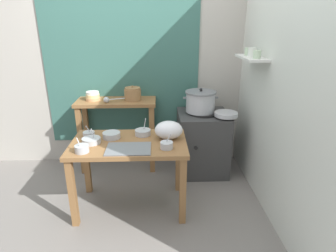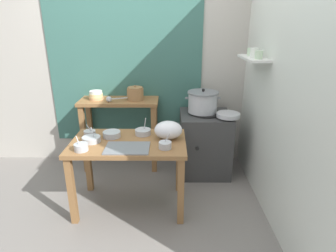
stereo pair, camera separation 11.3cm
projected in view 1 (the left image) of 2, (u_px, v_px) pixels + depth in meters
name	position (u px, v px, depth m)	size (l,w,h in m)	color
ground_plane	(132.00, 203.00, 2.99)	(9.00, 9.00, 0.00)	gray
wall_back	(141.00, 63.00, 3.56)	(4.40, 0.12, 2.60)	#B2ADA3
wall_right	(271.00, 76.00, 2.77)	(0.30, 3.20, 2.60)	silver
prep_table	(129.00, 152.00, 2.75)	(1.10, 0.66, 0.72)	olive
back_shelf_table	(117.00, 118.00, 3.52)	(0.96, 0.40, 0.90)	olive
stove_block	(202.00, 142.00, 3.54)	(0.60, 0.61, 0.78)	#383838
steamer_pot	(200.00, 101.00, 3.37)	(0.41, 0.37, 0.28)	#B7BABF
clay_pot	(133.00, 94.00, 3.42)	(0.20, 0.20, 0.18)	olive
bowl_stack_enamel	(93.00, 96.00, 3.43)	(0.17, 0.17, 0.11)	tan
ladle	(107.00, 100.00, 3.33)	(0.28, 0.12, 0.07)	#B7BABF
serving_tray	(129.00, 149.00, 2.55)	(0.40, 0.28, 0.01)	slate
plastic_bag	(169.00, 130.00, 2.75)	(0.27, 0.21, 0.18)	white
wide_pan	(226.00, 114.00, 3.24)	(0.27, 0.27, 0.05)	#B7BABF
prep_bowl_0	(143.00, 132.00, 2.86)	(0.16, 0.16, 0.18)	#B7BABF
prep_bowl_1	(91.00, 140.00, 2.67)	(0.17, 0.17, 0.16)	#B7BABF
prep_bowl_2	(112.00, 135.00, 2.79)	(0.17, 0.17, 0.06)	#B7BABF
prep_bowl_3	(82.00, 148.00, 2.48)	(0.12, 0.12, 0.13)	#B7BABF
prep_bowl_4	(89.00, 134.00, 2.82)	(0.12, 0.12, 0.13)	#B7BABF
prep_bowl_5	(167.00, 145.00, 2.56)	(0.12, 0.12, 0.14)	#B7BABF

